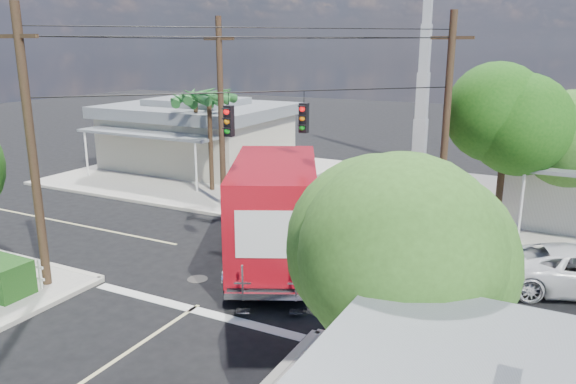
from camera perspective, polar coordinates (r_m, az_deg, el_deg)
The scene contains 12 objects.
ground at distance 20.85m, azimuth -2.56°, elevation -7.11°, with size 120.00×120.00×0.00m, color black.
sidewalk_nw at distance 35.30m, azimuth -9.06°, elevation 2.01°, with size 14.12×14.12×0.14m.
road_markings at distance 19.69m, azimuth -4.72°, elevation -8.50°, with size 32.00×32.00×0.01m.
building_nw at distance 36.81m, azimuth -9.14°, elevation 5.94°, with size 10.80×10.20×4.30m.
radio_tower at distance 37.92m, azimuth 13.61°, elevation 11.18°, with size 0.80×0.80×17.00m.
tree_ne_front at distance 23.80m, azimuth 21.31°, elevation 6.54°, with size 4.21×4.14×6.66m.
tree_se at distance 10.54m, azimuth 10.74°, elevation -6.23°, with size 3.67×3.54×5.62m.
palm_nw_front at distance 29.85m, azimuth -8.03°, elevation 9.41°, with size 3.01×3.08×5.59m.
palm_nw_back at distance 32.26m, azimuth -9.39°, elevation 9.09°, with size 3.01×3.08×5.19m.
utility_poles at distance 21.76m, azimuth -4.21°, elevation 6.57°, with size 12.00×10.68×9.00m.
vending_boxes at distance 24.20m, azimuth 18.59°, elevation -3.02°, with size 1.90×0.50×1.10m.
delivery_truck at distance 20.27m, azimuth -1.28°, elevation -1.83°, with size 6.32×9.22×3.89m.
Camera 1 is at (9.74, -16.71, 7.78)m, focal length 35.00 mm.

